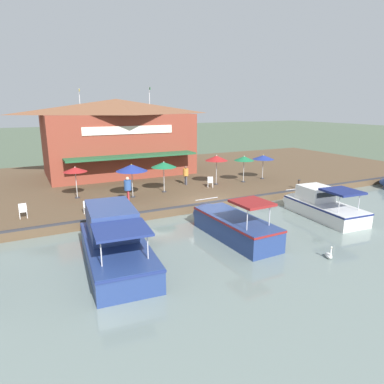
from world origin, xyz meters
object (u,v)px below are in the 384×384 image
Objects in this scene: patio_umbrella_near_quay_edge at (244,158)px; cafe_chair_facing_river at (23,210)px; tree_behind_restaurant at (153,123)px; mooring_post at (299,184)px; patio_umbrella_far_corner at (164,165)px; person_mid_patio at (128,186)px; waterfront_restaurant at (118,136)px; patio_umbrella_mid_patio_left at (263,157)px; person_at_quay_edge at (186,173)px; motorboat_fourth_along at (318,205)px; motorboat_far_downstream at (113,239)px; patio_umbrella_mid_patio_right at (75,170)px; motorboat_outer_channel at (229,223)px; swan at (329,255)px; patio_umbrella_by_entrance at (217,158)px; cafe_chair_under_first_umbrella at (88,206)px; cafe_chair_far_corner_seat at (210,181)px; patio_umbrella_back_row at (132,168)px.

patio_umbrella_near_quay_edge is 17.90m from cafe_chair_facing_river.
mooring_post is at bearing 20.21° from tree_behind_restaurant.
mooring_post is at bearing 67.79° from patio_umbrella_far_corner.
cafe_chair_facing_river is 0.47× the size of person_mid_patio.
waterfront_restaurant reaches higher than patio_umbrella_mid_patio_left.
patio_umbrella_mid_patio_left is 4.91m from mooring_post.
patio_umbrella_near_quay_edge is 0.97× the size of patio_umbrella_far_corner.
motorboat_fourth_along is at bearing 26.47° from person_at_quay_edge.
person_at_quay_edge is 2.06× the size of mooring_post.
patio_umbrella_far_corner is 10.38m from cafe_chair_facing_river.
waterfront_restaurant is 9.49m from patio_umbrella_far_corner.
patio_umbrella_near_quay_edge is 8.86m from motorboat_fourth_along.
motorboat_fourth_along is 0.81× the size of motorboat_far_downstream.
mooring_post is (4.28, 2.43, -1.70)m from patio_umbrella_near_quay_edge.
patio_umbrella_mid_patio_right is 1.44× the size of person_at_quay_edge.
motorboat_outer_channel is (6.93, 10.31, -0.32)m from cafe_chair_facing_river.
swan is at bearing 9.51° from waterfront_restaurant.
motorboat_fourth_along is 9.61× the size of swan.
tree_behind_restaurant is (-11.02, 1.32, 3.72)m from person_at_quay_edge.
patio_umbrella_by_entrance is 2.91m from person_at_quay_edge.
patio_umbrella_near_quay_edge is at bearing 122.96° from motorboat_far_downstream.
waterfront_restaurant is at bearing -145.96° from patio_umbrella_by_entrance.
patio_umbrella_by_entrance is at bearing -132.00° from mooring_post.
person_mid_patio is 13.72m from mooring_post.
cafe_chair_under_first_umbrella is at bearing -77.87° from patio_umbrella_mid_patio_left.
patio_umbrella_mid_patio_right is (-0.71, -16.44, 0.11)m from patio_umbrella_mid_patio_left.
patio_umbrella_near_quay_edge is (9.16, 8.63, -1.56)m from waterfront_restaurant.
patio_umbrella_far_corner is 0.36× the size of motorboat_outer_channel.
person_at_quay_edge is at bearing -153.53° from motorboat_fourth_along.
tree_behind_restaurant reaches higher than patio_umbrella_far_corner.
patio_umbrella_near_quay_edge reaches higher than person_mid_patio.
patio_umbrella_mid_patio_right is 2.75× the size of cafe_chair_far_corner_seat.
tree_behind_restaurant is at bearing 146.35° from cafe_chair_under_first_umbrella.
cafe_chair_far_corner_seat and cafe_chair_facing_river have the same top height.
waterfront_restaurant is 5.99m from tree_behind_restaurant.
motorboat_far_downstream is at bearing -57.04° from patio_umbrella_near_quay_edge.
cafe_chair_under_first_umbrella is at bearing -55.05° from patio_umbrella_back_row.
patio_umbrella_mid_patio_right reaches higher than motorboat_far_downstream.
tree_behind_restaurant is (-12.73, -0.12, 4.26)m from cafe_chair_far_corner_seat.
tree_behind_restaurant is (-14.14, 7.33, 3.57)m from person_mid_patio.
tree_behind_restaurant reaches higher than cafe_chair_far_corner_seat.
cafe_chair_far_corner_seat is at bearing -83.29° from patio_umbrella_mid_patio_left.
waterfront_restaurant is at bearing 163.71° from motorboat_far_downstream.
patio_umbrella_back_row is at bearing 66.05° from patio_umbrella_mid_patio_right.
patio_umbrella_mid_patio_right is 0.29× the size of motorboat_far_downstream.
mooring_post is at bearing 83.92° from cafe_chair_facing_river.
person_mid_patio is (1.60, -3.38, -1.01)m from patio_umbrella_far_corner.
patio_umbrella_mid_patio_left is at bearing 96.71° from cafe_chair_far_corner_seat.
person_mid_patio is 8.22m from motorboat_outer_channel.
waterfront_restaurant is 5.69× the size of patio_umbrella_back_row.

